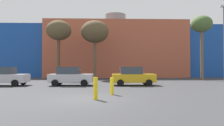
# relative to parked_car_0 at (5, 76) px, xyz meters

# --- Properties ---
(ground_plane) EXTENTS (200.00, 200.00, 0.00)m
(ground_plane) POSITION_rel_parked_car_0_xyz_m (8.49, -8.15, -0.88)
(ground_plane) COLOR #38383A
(building_backdrop) EXTENTS (43.74, 10.42, 11.89)m
(building_backdrop) POSITION_rel_parked_car_0_xyz_m (11.43, 19.12, 3.98)
(building_backdrop) COLOR #B2563D
(building_backdrop) RESTS_ON ground_plane
(parked_car_0) EXTENTS (4.09, 2.01, 1.77)m
(parked_car_0) POSITION_rel_parked_car_0_xyz_m (0.00, 0.00, 0.00)
(parked_car_0) COLOR silver
(parked_car_0) RESTS_ON ground_plane
(parked_car_1) EXTENTS (4.11, 2.02, 1.78)m
(parked_car_1) POSITION_rel_parked_car_0_xyz_m (6.24, -0.00, 0.00)
(parked_car_1) COLOR silver
(parked_car_1) RESTS_ON ground_plane
(parked_car_2) EXTENTS (4.10, 2.01, 1.77)m
(parked_car_2) POSITION_rel_parked_car_0_xyz_m (12.21, -0.00, 0.00)
(parked_car_2) COLOR gold
(parked_car_2) RESTS_ON ground_plane
(bare_tree_0) EXTENTS (2.80, 2.80, 8.77)m
(bare_tree_0) POSITION_rel_parked_car_0_xyz_m (22.63, 7.39, 6.50)
(bare_tree_0) COLOR brown
(bare_tree_0) RESTS_ON ground_plane
(bare_tree_1) EXTENTS (4.05, 4.05, 8.54)m
(bare_tree_1) POSITION_rel_parked_car_0_xyz_m (7.98, 9.75, 5.97)
(bare_tree_1) COLOR brown
(bare_tree_1) RESTS_ON ground_plane
(bare_tree_2) EXTENTS (3.52, 3.52, 8.43)m
(bare_tree_2) POSITION_rel_parked_car_0_xyz_m (2.87, 9.30, 6.02)
(bare_tree_2) COLOR brown
(bare_tree_2) RESTS_ON ground_plane
(bollard_yellow_0) EXTENTS (0.24, 0.24, 1.19)m
(bollard_yellow_0) POSITION_rel_parked_car_0_xyz_m (9.07, -8.44, -0.29)
(bollard_yellow_0) COLOR yellow
(bollard_yellow_0) RESTS_ON ground_plane
(bollard_yellow_1) EXTENTS (0.24, 0.24, 1.09)m
(bollard_yellow_1) POSITION_rel_parked_car_0_xyz_m (10.01, -6.51, -0.34)
(bollard_yellow_1) COLOR yellow
(bollard_yellow_1) RESTS_ON ground_plane
(street_lamp) EXTENTS (0.80, 0.24, 8.22)m
(street_lamp) POSITION_rel_parked_car_0_xyz_m (21.91, 1.06, 3.76)
(street_lamp) COLOR #59595E
(street_lamp) RESTS_ON ground_plane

